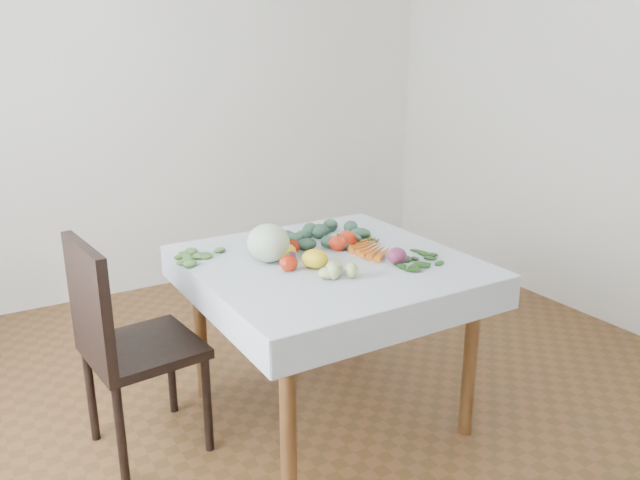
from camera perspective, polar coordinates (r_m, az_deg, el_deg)
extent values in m
plane|color=brown|center=(3.02, 0.73, -15.48)|extent=(4.00, 4.00, 0.00)
cube|color=white|center=(4.37, -13.46, 13.19)|extent=(4.00, 0.04, 2.70)
cube|color=brown|center=(2.69, 0.79, -2.32)|extent=(1.00, 1.00, 0.04)
cylinder|color=brown|center=(2.32, -2.94, -16.20)|extent=(0.06, 0.06, 0.71)
cylinder|color=brown|center=(2.78, 13.56, -10.61)|extent=(0.06, 0.06, 0.71)
cylinder|color=brown|center=(3.03, -10.88, -7.99)|extent=(0.06, 0.06, 0.71)
cylinder|color=brown|center=(3.39, 3.20, -4.82)|extent=(0.06, 0.06, 0.71)
cube|color=white|center=(2.68, 0.80, -1.85)|extent=(1.12, 1.12, 0.01)
cube|color=black|center=(2.68, -15.83, -9.52)|extent=(0.46, 0.46, 0.04)
cube|color=black|center=(2.53, -20.36, -5.38)|extent=(0.08, 0.43, 0.46)
cylinder|color=black|center=(2.60, -17.74, -16.68)|extent=(0.04, 0.04, 0.43)
cylinder|color=black|center=(2.71, -10.26, -14.57)|extent=(0.04, 0.04, 0.43)
cylinder|color=black|center=(2.90, -20.21, -13.13)|extent=(0.04, 0.04, 0.43)
cylinder|color=black|center=(3.00, -13.45, -11.42)|extent=(0.04, 0.04, 0.43)
ellipsoid|color=beige|center=(2.65, -4.73, -0.26)|extent=(0.20, 0.20, 0.16)
ellipsoid|color=#AE200B|center=(2.54, -2.88, -2.14)|extent=(0.09, 0.09, 0.07)
ellipsoid|color=#AE200B|center=(2.79, 1.63, -0.29)|extent=(0.09, 0.09, 0.07)
ellipsoid|color=#AE200B|center=(2.74, -2.70, -0.61)|extent=(0.09, 0.09, 0.07)
ellipsoid|color=#AE200B|center=(2.83, 2.49, 0.07)|extent=(0.12, 0.12, 0.08)
ellipsoid|color=yellow|center=(2.66, -3.30, -1.12)|extent=(0.13, 0.13, 0.07)
ellipsoid|color=yellow|center=(2.58, -0.44, -1.70)|extent=(0.14, 0.14, 0.08)
ellipsoid|color=#621C3F|center=(2.64, -2.98, -1.41)|extent=(0.08, 0.08, 0.06)
ellipsoid|color=#621C3F|center=(2.64, 7.04, -1.44)|extent=(0.11, 0.11, 0.07)
ellipsoid|color=#BAC370|center=(2.48, 1.33, -2.78)|extent=(0.06, 0.06, 0.05)
ellipsoid|color=#BAC370|center=(2.48, 0.43, -2.82)|extent=(0.06, 0.06, 0.05)
ellipsoid|color=#BAC370|center=(2.45, 1.71, -3.07)|extent=(0.06, 0.06, 0.05)
ellipsoid|color=#BAC370|center=(2.53, 1.44, -2.35)|extent=(0.06, 0.06, 0.05)
cone|color=orange|center=(2.88, 3.58, -0.18)|extent=(0.20, 0.05, 0.03)
cone|color=orange|center=(2.85, 3.94, -0.35)|extent=(0.20, 0.07, 0.03)
cone|color=orange|center=(2.83, 4.30, -0.51)|extent=(0.20, 0.08, 0.03)
cone|color=orange|center=(2.80, 4.67, -0.68)|extent=(0.19, 0.10, 0.03)
cone|color=orange|center=(2.78, 5.05, -0.86)|extent=(0.19, 0.11, 0.03)
cone|color=orange|center=(2.75, 5.43, -1.03)|extent=(0.18, 0.13, 0.03)
cone|color=orange|center=(2.73, 5.82, -1.21)|extent=(0.18, 0.14, 0.03)
ellipsoid|color=#315141|center=(2.93, 1.14, 0.39)|extent=(0.08, 0.08, 0.05)
ellipsoid|color=#315141|center=(2.91, 0.03, 0.26)|extent=(0.08, 0.08, 0.05)
ellipsoid|color=#315141|center=(2.89, 1.45, 0.15)|extent=(0.08, 0.08, 0.05)
ellipsoid|color=#315141|center=(2.96, 0.68, 0.59)|extent=(0.08, 0.08, 0.05)
ellipsoid|color=#315141|center=(2.86, -0.13, -0.04)|extent=(0.08, 0.08, 0.05)
ellipsoid|color=#315141|center=(2.94, 2.34, 0.43)|extent=(0.08, 0.08, 0.05)
ellipsoid|color=#315141|center=(2.95, -0.75, 0.49)|extent=(0.08, 0.08, 0.05)
ellipsoid|color=#315141|center=(2.83, 1.26, -0.23)|extent=(0.08, 0.08, 0.05)
ellipsoid|color=#315141|center=(3.01, 1.81, 0.85)|extent=(0.08, 0.08, 0.05)
ellipsoid|color=#315141|center=(2.86, -1.65, -0.04)|extent=(0.08, 0.08, 0.05)
ellipsoid|color=#315141|center=(2.89, 3.27, 0.11)|extent=(0.08, 0.08, 0.05)
ellipsoid|color=#315141|center=(3.02, -0.39, 0.92)|extent=(0.08, 0.08, 0.05)
ellipsoid|color=#315141|center=(2.77, -0.31, -0.59)|extent=(0.08, 0.08, 0.05)
ellipsoid|color=#315141|center=(3.01, 3.62, 0.84)|extent=(0.08, 0.08, 0.05)
ellipsoid|color=#214B17|center=(2.68, 8.78, -1.87)|extent=(0.06, 0.04, 0.01)
ellipsoid|color=#214B17|center=(2.68, 8.00, -1.82)|extent=(0.06, 0.04, 0.01)
ellipsoid|color=#214B17|center=(2.65, 8.57, -2.09)|extent=(0.06, 0.04, 0.01)
ellipsoid|color=#214B17|center=(2.71, 8.76, -1.69)|extent=(0.06, 0.04, 0.01)
ellipsoid|color=#214B17|center=(2.66, 7.59, -2.00)|extent=(0.06, 0.04, 0.01)
ellipsoid|color=#214B17|center=(2.67, 9.33, -2.01)|extent=(0.06, 0.04, 0.01)
ellipsoid|color=#214B17|center=(2.71, 7.96, -1.59)|extent=(0.06, 0.04, 0.01)
ellipsoid|color=#214B17|center=(2.62, 8.02, -2.28)|extent=(0.06, 0.04, 0.01)
ellipsoid|color=#214B17|center=(2.71, 9.59, -1.68)|extent=(0.06, 0.04, 0.01)
ellipsoid|color=#214B17|center=(2.68, 6.97, -1.81)|extent=(0.06, 0.04, 0.01)
ellipsoid|color=#214B17|center=(2.63, 9.34, -2.31)|extent=(0.06, 0.04, 0.01)
ellipsoid|color=#214B17|center=(2.75, 8.65, -1.37)|extent=(0.06, 0.04, 0.01)
ellipsoid|color=#214B17|center=(2.62, 6.95, -2.30)|extent=(0.06, 0.04, 0.01)
ellipsoid|color=#214B17|center=(2.69, 10.39, -1.90)|extent=(0.06, 0.04, 0.01)
ellipsoid|color=#214B17|center=(2.73, 6.97, -1.46)|extent=(0.06, 0.04, 0.01)
ellipsoid|color=#214B17|center=(2.58, 8.50, -2.62)|extent=(0.06, 0.04, 0.01)
ellipsoid|color=#214B17|center=(2.76, 9.90, -1.34)|extent=(0.06, 0.04, 0.01)
ellipsoid|color=#214B17|center=(2.65, 5.92, -2.03)|extent=(0.06, 0.04, 0.01)
ellipsoid|color=#497A38|center=(2.74, -10.48, -1.42)|extent=(0.05, 0.05, 0.02)
ellipsoid|color=#497A38|center=(2.74, -11.21, -1.44)|extent=(0.05, 0.05, 0.02)
ellipsoid|color=#497A38|center=(2.71, -10.59, -1.62)|extent=(0.05, 0.05, 0.02)
ellipsoid|color=#497A38|center=(2.77, -10.45, -1.24)|extent=(0.05, 0.05, 0.02)
ellipsoid|color=#497A38|center=(2.72, -11.70, -1.65)|extent=(0.05, 0.05, 0.02)
ellipsoid|color=#497A38|center=(2.73, -9.72, -1.48)|extent=(0.05, 0.05, 0.02)
ellipsoid|color=#497A38|center=(2.78, -11.38, -1.21)|extent=(0.05, 0.05, 0.02)
ellipsoid|color=#497A38|center=(2.68, -11.18, -1.90)|extent=(0.05, 0.05, 0.02)
ellipsoid|color=#497A38|center=(2.78, -9.44, -1.11)|extent=(0.05, 0.05, 0.02)
ellipsoid|color=#497A38|center=(2.74, -12.55, -1.54)|extent=(0.05, 0.05, 0.02)
ellipsoid|color=#497A38|center=(2.68, -9.57, -1.79)|extent=(0.05, 0.05, 0.02)
ellipsoid|color=#497A38|center=(2.82, -10.62, -0.90)|extent=(0.05, 0.05, 0.02)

